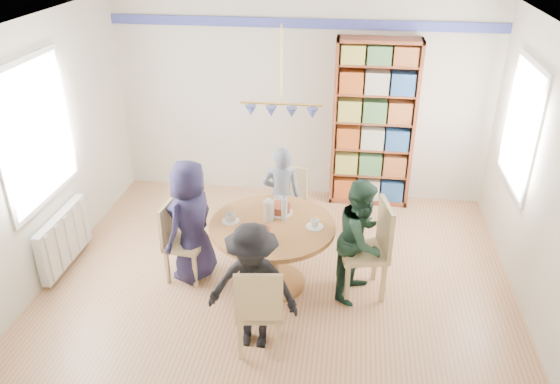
% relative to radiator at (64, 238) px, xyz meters
% --- Properties ---
extents(ground, '(5.00, 5.00, 0.00)m').
position_rel_radiator_xyz_m(ground, '(2.42, -0.30, -0.35)').
color(ground, tan).
extents(room_shell, '(5.00, 5.00, 5.00)m').
position_rel_radiator_xyz_m(room_shell, '(2.16, 0.57, 1.30)').
color(room_shell, white).
rests_on(room_shell, ground).
extents(radiator, '(0.12, 1.00, 0.60)m').
position_rel_radiator_xyz_m(radiator, '(0.00, 0.00, 0.00)').
color(radiator, silver).
rests_on(radiator, ground).
extents(dining_table, '(1.30, 1.30, 0.75)m').
position_rel_radiator_xyz_m(dining_table, '(2.36, -0.05, 0.21)').
color(dining_table, '#966231').
rests_on(dining_table, ground).
extents(chair_left, '(0.43, 0.43, 0.89)m').
position_rel_radiator_xyz_m(chair_left, '(1.34, -0.03, 0.14)').
color(chair_left, tan).
rests_on(chair_left, ground).
extents(chair_right, '(0.55, 0.55, 1.04)m').
position_rel_radiator_xyz_m(chair_right, '(3.38, -0.03, 0.22)').
color(chair_right, tan).
rests_on(chair_right, ground).
extents(chair_far, '(0.47, 0.47, 0.87)m').
position_rel_radiator_xyz_m(chair_far, '(2.40, 1.02, 0.13)').
color(chair_far, tan).
rests_on(chair_far, ground).
extents(chair_near, '(0.47, 0.47, 0.94)m').
position_rel_radiator_xyz_m(chair_near, '(2.39, -1.07, 0.17)').
color(chair_near, tan).
rests_on(chair_near, ground).
extents(person_left, '(0.65, 0.78, 1.37)m').
position_rel_radiator_xyz_m(person_left, '(1.48, 0.00, 0.33)').
color(person_left, '#191734').
rests_on(person_left, ground).
extents(person_right, '(0.69, 0.77, 1.30)m').
position_rel_radiator_xyz_m(person_right, '(3.27, -0.06, 0.30)').
color(person_right, '#193326').
rests_on(person_right, ground).
extents(person_far, '(0.49, 0.36, 1.24)m').
position_rel_radiator_xyz_m(person_far, '(2.34, 0.82, 0.27)').
color(person_far, gray).
rests_on(person_far, ground).
extents(person_near, '(0.83, 0.50, 1.27)m').
position_rel_radiator_xyz_m(person_near, '(2.32, -0.96, 0.28)').
color(person_near, black).
rests_on(person_near, ground).
extents(bookshelf, '(1.06, 0.32, 2.22)m').
position_rel_radiator_xyz_m(bookshelf, '(3.38, 2.04, 0.74)').
color(bookshelf, brown).
rests_on(bookshelf, ground).
extents(tableware, '(1.05, 1.05, 0.28)m').
position_rel_radiator_xyz_m(tableware, '(2.33, -0.02, 0.46)').
color(tableware, white).
rests_on(tableware, dining_table).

